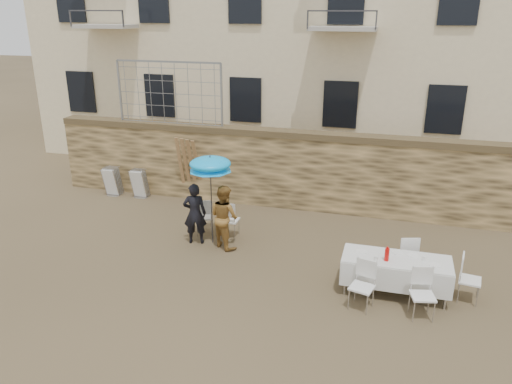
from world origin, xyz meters
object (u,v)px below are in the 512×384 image
(couple_chair_right, at_px, (230,219))
(table_chair_side, at_px, (470,279))
(banquet_table, at_px, (397,260))
(chair_stack_left, at_px, (115,179))
(table_chair_front_right, at_px, (423,295))
(chair_stack_right, at_px, (142,182))
(umbrella, at_px, (210,167))
(man_suit, at_px, (195,214))
(woman_dress, at_px, (224,217))
(table_chair_front_left, at_px, (362,286))
(couple_chair_left, at_px, (204,216))
(table_chair_back, at_px, (406,255))
(soda_bottle, at_px, (387,255))

(couple_chair_right, height_order, table_chair_side, same)
(banquet_table, xyz_separation_m, chair_stack_left, (-8.44, 3.63, -0.27))
(table_chair_front_right, bearing_deg, couple_chair_right, 139.23)
(couple_chair_right, height_order, chair_stack_left, couple_chair_right)
(couple_chair_right, distance_m, chair_stack_right, 4.04)
(umbrella, bearing_deg, man_suit, -165.96)
(woman_dress, xyz_separation_m, table_chair_front_right, (4.48, -1.82, -0.29))
(table_chair_front_left, height_order, table_chair_front_right, same)
(woman_dress, relative_size, couple_chair_right, 1.61)
(table_chair_front_left, bearing_deg, woman_dress, 167.32)
(banquet_table, bearing_deg, table_chair_front_left, -128.66)
(couple_chair_left, height_order, couple_chair_right, same)
(table_chair_front_left, distance_m, table_chair_back, 1.74)
(umbrella, height_order, table_chair_side, umbrella)
(woman_dress, xyz_separation_m, chair_stack_right, (-3.56, 2.56, -0.31))
(table_chair_front_left, bearing_deg, couple_chair_left, 165.77)
(banquet_table, distance_m, table_chair_side, 1.43)
(couple_chair_right, distance_m, table_chair_front_right, 5.11)
(table_chair_back, height_order, chair_stack_right, table_chair_back)
(umbrella, height_order, chair_stack_left, umbrella)
(soda_bottle, xyz_separation_m, chair_stack_left, (-8.24, 3.78, -0.45))
(couple_chair_left, relative_size, soda_bottle, 3.69)
(umbrella, relative_size, couple_chair_left, 2.16)
(man_suit, bearing_deg, couple_chair_right, -158.29)
(couple_chair_right, xyz_separation_m, table_chair_front_right, (4.53, -2.37, 0.00))
(couple_chair_right, height_order, banquet_table, couple_chair_right)
(chair_stack_right, bearing_deg, soda_bottle, -27.25)
(chair_stack_left, bearing_deg, table_chair_back, -18.13)
(man_suit, distance_m, couple_chair_left, 0.62)
(woman_dress, distance_m, banquet_table, 4.12)
(couple_chair_left, distance_m, table_chair_front_right, 5.74)
(umbrella, xyz_separation_m, table_chair_front_right, (4.83, -1.92, -1.48))
(man_suit, xyz_separation_m, banquet_table, (4.73, -1.07, -0.03))
(table_chair_front_left, relative_size, table_chair_side, 1.00)
(woman_dress, distance_m, table_chair_side, 5.47)
(table_chair_side, xyz_separation_m, chair_stack_right, (-8.94, 3.53, -0.02))
(woman_dress, height_order, chair_stack_right, woman_dress)
(couple_chair_right, distance_m, table_chair_side, 5.64)
(table_chair_front_right, relative_size, chair_stack_left, 1.04)
(table_chair_front_left, height_order, chair_stack_left, table_chair_front_left)
(chair_stack_left, bearing_deg, banquet_table, -23.27)
(banquet_table, height_order, soda_bottle, soda_bottle)
(banquet_table, height_order, chair_stack_left, chair_stack_left)
(woman_dress, xyz_separation_m, table_chair_side, (5.38, -0.97, -0.29))
(banquet_table, bearing_deg, table_chair_side, 4.09)
(man_suit, bearing_deg, banquet_table, 150.84)
(couple_chair_left, bearing_deg, man_suit, 66.70)
(soda_bottle, distance_m, table_chair_front_right, 1.02)
(woman_dress, xyz_separation_m, banquet_table, (3.98, -1.07, -0.04))
(couple_chair_right, bearing_deg, man_suit, 38.61)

